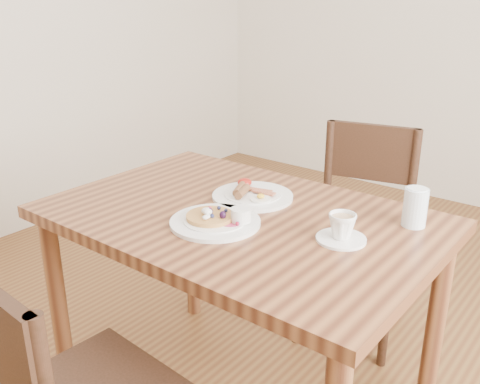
# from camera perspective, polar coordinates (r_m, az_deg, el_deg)

# --- Properties ---
(dining_table) EXTENTS (1.20, 0.80, 0.75)m
(dining_table) POSITION_cam_1_polar(r_m,az_deg,el_deg) (1.71, 0.00, -5.31)
(dining_table) COLOR brown
(dining_table) RESTS_ON ground
(chair_far) EXTENTS (0.51, 0.51, 0.88)m
(chair_far) POSITION_cam_1_polar(r_m,az_deg,el_deg) (2.29, 12.60, -3.14)
(chair_far) COLOR #381F14
(chair_far) RESTS_ON ground
(pancake_plate) EXTENTS (0.27, 0.27, 0.06)m
(pancake_plate) POSITION_cam_1_polar(r_m,az_deg,el_deg) (1.59, -2.49, -2.99)
(pancake_plate) COLOR white
(pancake_plate) RESTS_ON dining_table
(breakfast_plate) EXTENTS (0.27, 0.27, 0.04)m
(breakfast_plate) POSITION_cam_1_polar(r_m,az_deg,el_deg) (1.79, 1.23, -0.27)
(breakfast_plate) COLOR white
(breakfast_plate) RESTS_ON dining_table
(teacup_saucer) EXTENTS (0.14, 0.14, 0.08)m
(teacup_saucer) POSITION_cam_1_polar(r_m,az_deg,el_deg) (1.50, 10.80, -3.90)
(teacup_saucer) COLOR white
(teacup_saucer) RESTS_ON dining_table
(water_glass) EXTENTS (0.07, 0.07, 0.11)m
(water_glass) POSITION_cam_1_polar(r_m,az_deg,el_deg) (1.64, 18.18, -1.58)
(water_glass) COLOR silver
(water_glass) RESTS_ON dining_table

